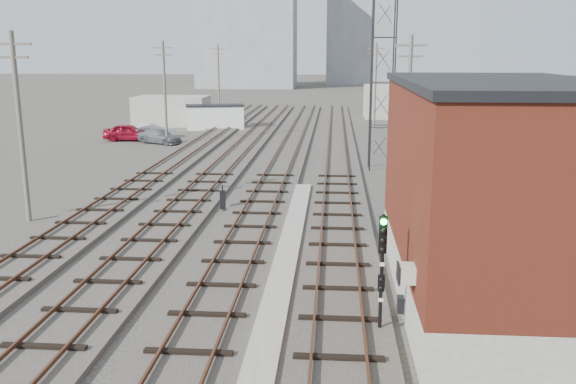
# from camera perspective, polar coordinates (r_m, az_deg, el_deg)

# --- Properties ---
(ground) EXTENTS (320.00, 320.00, 0.00)m
(ground) POSITION_cam_1_polar(r_m,az_deg,el_deg) (68.12, 2.44, 6.17)
(ground) COLOR #282621
(ground) RESTS_ON ground
(track_right) EXTENTS (3.20, 90.00, 0.39)m
(track_right) POSITION_cam_1_polar(r_m,az_deg,el_deg) (47.28, 4.58, 3.26)
(track_right) COLOR #332D28
(track_right) RESTS_ON ground
(track_mid_right) EXTENTS (3.20, 90.00, 0.39)m
(track_mid_right) POSITION_cam_1_polar(r_m,az_deg,el_deg) (47.43, -0.26, 3.33)
(track_mid_right) COLOR #332D28
(track_mid_right) RESTS_ON ground
(track_mid_left) EXTENTS (3.20, 90.00, 0.39)m
(track_mid_left) POSITION_cam_1_polar(r_m,az_deg,el_deg) (47.91, -5.05, 3.38)
(track_mid_left) COLOR #332D28
(track_mid_left) RESTS_ON ground
(track_left) EXTENTS (3.20, 90.00, 0.39)m
(track_left) POSITION_cam_1_polar(r_m,az_deg,el_deg) (48.72, -9.70, 3.41)
(track_left) COLOR #332D28
(track_left) RESTS_ON ground
(platform_curb) EXTENTS (0.90, 28.00, 0.26)m
(platform_curb) POSITION_cam_1_polar(r_m,az_deg,el_deg) (23.08, -0.33, -7.08)
(platform_curb) COLOR gray
(platform_curb) RESTS_ON ground
(brick_building) EXTENTS (6.54, 12.20, 7.22)m
(brick_building) POSITION_cam_1_polar(r_m,az_deg,el_deg) (20.76, 18.81, 0.00)
(brick_building) COLOR gray
(brick_building) RESTS_ON ground
(lattice_tower) EXTENTS (1.60, 1.60, 15.00)m
(lattice_tower) POSITION_cam_1_polar(r_m,az_deg,el_deg) (42.73, 8.89, 12.09)
(lattice_tower) COLOR black
(lattice_tower) RESTS_ON ground
(utility_pole_left_a) EXTENTS (1.80, 0.24, 9.00)m
(utility_pole_left_a) POSITION_cam_1_polar(r_m,az_deg,el_deg) (31.48, -23.80, 5.96)
(utility_pole_left_a) COLOR #595147
(utility_pole_left_a) RESTS_ON ground
(utility_pole_left_b) EXTENTS (1.80, 0.24, 9.00)m
(utility_pole_left_b) POSITION_cam_1_polar(r_m,az_deg,el_deg) (54.74, -11.46, 9.31)
(utility_pole_left_b) COLOR #595147
(utility_pole_left_b) RESTS_ON ground
(utility_pole_left_c) EXTENTS (1.80, 0.24, 9.00)m
(utility_pole_left_c) POSITION_cam_1_polar(r_m,az_deg,el_deg) (79.07, -6.52, 10.53)
(utility_pole_left_c) COLOR #595147
(utility_pole_left_c) RESTS_ON ground
(utility_pole_right_a) EXTENTS (1.80, 0.24, 9.00)m
(utility_pole_right_a) POSITION_cam_1_polar(r_m,az_deg,el_deg) (36.00, 11.18, 7.55)
(utility_pole_right_a) COLOR #595147
(utility_pole_right_a) RESTS_ON ground
(utility_pole_right_b) EXTENTS (1.80, 0.24, 9.00)m
(utility_pole_right_b) POSITION_cam_1_polar(r_m,az_deg,el_deg) (65.82, 8.17, 10.01)
(utility_pole_right_b) COLOR #595147
(utility_pole_right_b) RESTS_ON ground
(apartment_left) EXTENTS (22.00, 14.00, 30.00)m
(apartment_left) POSITION_cam_1_polar(r_m,az_deg,el_deg) (144.21, -3.86, 15.70)
(apartment_left) COLOR gray
(apartment_left) RESTS_ON ground
(apartment_right) EXTENTS (16.00, 12.00, 26.00)m
(apartment_right) POSITION_cam_1_polar(r_m,az_deg,el_deg) (157.79, 6.67, 14.68)
(apartment_right) COLOR gray
(apartment_right) RESTS_ON ground
(shed_left) EXTENTS (8.00, 5.00, 3.20)m
(shed_left) POSITION_cam_1_polar(r_m,az_deg,el_deg) (70.33, -10.81, 7.48)
(shed_left) COLOR gray
(shed_left) RESTS_ON ground
(shed_right) EXTENTS (6.00, 6.00, 4.00)m
(shed_right) POSITION_cam_1_polar(r_m,az_deg,el_deg) (78.13, 9.39, 8.36)
(shed_right) COLOR gray
(shed_right) RESTS_ON ground
(signal_mast) EXTENTS (0.40, 0.40, 3.60)m
(signal_mast) POSITION_cam_1_polar(r_m,az_deg,el_deg) (17.67, 8.77, -6.99)
(signal_mast) COLOR gray
(signal_mast) RESTS_ON ground
(switch_stand) EXTENTS (0.36, 0.36, 1.27)m
(switch_stand) POSITION_cam_1_polar(r_m,az_deg,el_deg) (31.71, -6.13, -0.68)
(switch_stand) COLOR black
(switch_stand) RESTS_ON ground
(site_trailer) EXTENTS (6.58, 3.98, 2.58)m
(site_trailer) POSITION_cam_1_polar(r_m,az_deg,el_deg) (65.88, -6.83, 7.00)
(site_trailer) COLOR white
(site_trailer) RESTS_ON ground
(car_red) EXTENTS (4.63, 2.01, 1.55)m
(car_red) POSITION_cam_1_polar(r_m,az_deg,el_deg) (58.61, -14.69, 5.42)
(car_red) COLOR maroon
(car_red) RESTS_ON ground
(car_silver) EXTENTS (4.31, 2.82, 1.34)m
(car_silver) POSITION_cam_1_polar(r_m,az_deg,el_deg) (60.09, -12.50, 5.61)
(car_silver) COLOR #B2B5BA
(car_silver) RESTS_ON ground
(car_grey) EXTENTS (4.68, 3.43, 1.26)m
(car_grey) POSITION_cam_1_polar(r_m,az_deg,el_deg) (56.20, -11.91, 5.11)
(car_grey) COLOR slate
(car_grey) RESTS_ON ground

